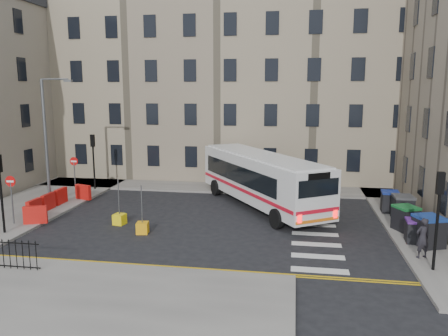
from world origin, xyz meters
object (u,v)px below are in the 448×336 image
(bollard_chevron, at_px, (143,228))
(bollard_yellow, at_px, (120,219))
(streetlamp, at_px, (46,140))
(bus, at_px, (261,178))
(pedestrian, at_px, (423,238))
(wheelie_bin_a, at_px, (429,231))
(wheelie_bin_d, at_px, (403,207))
(wheelie_bin_c, at_px, (406,218))
(wheelie_bin_e, at_px, (390,201))
(wheelie_bin_b, at_px, (415,231))

(bollard_chevron, bearing_deg, bollard_yellow, 144.36)
(streetlamp, height_order, bollard_yellow, streetlamp)
(bus, relative_size, bollard_yellow, 19.74)
(pedestrian, relative_size, bollard_yellow, 3.02)
(wheelie_bin_a, relative_size, bollard_chevron, 2.70)
(streetlamp, height_order, wheelie_bin_d, streetlamp)
(bollard_yellow, bearing_deg, wheelie_bin_c, 3.79)
(wheelie_bin_e, bearing_deg, wheelie_bin_a, -80.39)
(wheelie_bin_b, xyz_separation_m, wheelie_bin_d, (0.31, 3.94, 0.13))
(wheelie_bin_b, bearing_deg, streetlamp, 173.92)
(wheelie_bin_c, height_order, wheelie_bin_d, wheelie_bin_d)
(streetlamp, height_order, wheelie_bin_e, streetlamp)
(bus, height_order, pedestrian, bus)
(wheelie_bin_c, height_order, bollard_yellow, wheelie_bin_c)
(wheelie_bin_a, xyz_separation_m, wheelie_bin_c, (-0.51, 2.31, -0.07))
(bus, bearing_deg, wheelie_bin_c, -60.07)
(wheelie_bin_e, relative_size, bollard_yellow, 2.12)
(bus, relative_size, wheelie_bin_b, 10.54)
(pedestrian, bearing_deg, wheelie_bin_e, -113.35)
(bollard_yellow, bearing_deg, wheelie_bin_d, 11.08)
(wheelie_bin_b, xyz_separation_m, pedestrian, (-0.24, -2.11, 0.34))
(bollard_yellow, height_order, bollard_chevron, same)
(wheelie_bin_c, distance_m, bollard_chevron, 13.91)
(wheelie_bin_b, bearing_deg, bollard_yellow, -178.54)
(wheelie_bin_a, height_order, wheelie_bin_b, wheelie_bin_a)
(wheelie_bin_e, xyz_separation_m, bollard_chevron, (-13.63, -5.98, -0.49))
(streetlamp, xyz_separation_m, wheelie_bin_e, (21.63, 1.44, -3.54))
(wheelie_bin_e, xyz_separation_m, pedestrian, (-0.15, -7.62, 0.26))
(wheelie_bin_d, height_order, wheelie_bin_e, wheelie_bin_d)
(bus, xyz_separation_m, wheelie_bin_c, (8.00, -4.04, -1.13))
(wheelie_bin_c, xyz_separation_m, wheelie_bin_d, (0.32, 2.07, 0.04))
(wheelie_bin_a, bearing_deg, bus, 123.65)
(streetlamp, height_order, bollard_chevron, streetlamp)
(streetlamp, height_order, pedestrian, streetlamp)
(wheelie_bin_a, bearing_deg, streetlamp, 148.90)
(wheelie_bin_e, bearing_deg, wheelie_bin_b, -85.03)
(bus, xyz_separation_m, wheelie_bin_b, (8.01, -5.91, -1.23))
(wheelie_bin_a, height_order, bollard_chevron, wheelie_bin_a)
(bus, height_order, wheelie_bin_e, bus)
(wheelie_bin_c, bearing_deg, wheelie_bin_a, -102.30)
(bus, height_order, wheelie_bin_a, bus)
(wheelie_bin_b, bearing_deg, pedestrian, -91.83)
(bus, relative_size, wheelie_bin_e, 9.29)
(wheelie_bin_c, relative_size, bollard_chevron, 2.51)
(streetlamp, bearing_deg, bollard_yellow, -27.64)
(wheelie_bin_c, bearing_deg, wheelie_bin_d, 56.57)
(wheelie_bin_a, xyz_separation_m, wheelie_bin_d, (-0.18, 4.38, -0.03))
(bollard_chevron, bearing_deg, wheelie_bin_d, 17.44)
(bus, xyz_separation_m, wheelie_bin_e, (7.93, -0.40, -1.15))
(wheelie_bin_d, bearing_deg, wheelie_bin_e, 102.98)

